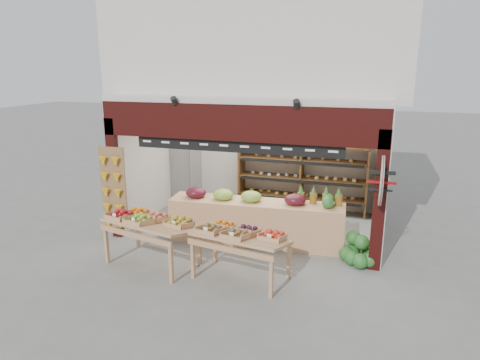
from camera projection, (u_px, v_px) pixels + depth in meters
name	position (u px, v px, depth m)	size (l,w,h in m)	color
ground	(249.00, 232.00, 9.82)	(60.00, 60.00, 0.00)	slate
shop_structure	(268.00, 57.00, 10.30)	(6.36, 5.12, 5.40)	silver
banana_board	(113.00, 190.00, 9.23)	(0.60, 0.15, 1.80)	olive
gift_sign	(381.00, 181.00, 7.52)	(0.04, 0.93, 0.92)	#A9D5B8
back_shelving	(302.00, 165.00, 11.03)	(3.33, 0.55, 2.03)	brown
refrigerator	(185.00, 170.00, 11.99)	(0.69, 0.69, 1.76)	#AEB1B5
cardboard_stack	(218.00, 210.00, 10.66)	(0.98, 0.75, 0.60)	silver
mid_counter	(255.00, 220.00, 9.15)	(3.74, 0.95, 1.15)	tan
display_table_left	(148.00, 221.00, 8.13)	(1.88, 1.32, 1.08)	tan
display_table_right	(238.00, 235.00, 7.57)	(1.77, 1.18, 1.04)	tan
watermelon_pile	(358.00, 252.00, 8.27)	(0.73, 0.75, 0.57)	#1B4E1A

